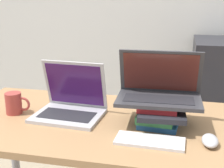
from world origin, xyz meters
name	(u,v)px	position (x,y,z in m)	size (l,w,h in m)	color
desk	(121,137)	(0.00, 0.37, 0.68)	(1.63, 0.74, 0.76)	#9E754C
laptop_left	(70,105)	(-0.26, 0.40, 0.81)	(0.33, 0.27, 0.26)	#B2B2B7
book_stack	(159,112)	(0.17, 0.39, 0.81)	(0.22, 0.27, 0.11)	#235693
laptop_on_books	(159,90)	(0.16, 0.40, 0.91)	(0.38, 0.23, 0.22)	#333338
wireless_keyboard	(150,141)	(0.15, 0.19, 0.76)	(0.28, 0.12, 0.01)	silver
mouse	(210,141)	(0.38, 0.23, 0.77)	(0.06, 0.11, 0.04)	#B2B2B7
mug	(14,103)	(-0.53, 0.36, 0.81)	(0.13, 0.08, 0.11)	#9E3833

